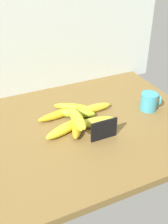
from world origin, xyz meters
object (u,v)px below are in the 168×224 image
(banana_3, at_px, (72,107))
(chalkboard_sign, at_px, (104,130))
(banana_5, at_px, (75,113))
(banana_6, at_px, (95,108))
(coffee_mug, at_px, (149,101))
(banana_2, at_px, (58,115))
(banana_0, at_px, (96,122))
(banana_4, at_px, (78,126))
(banana_1, at_px, (65,128))
(banana_7, at_px, (78,118))
(banana_8, at_px, (76,118))

(banana_3, bearing_deg, chalkboard_sign, -82.66)
(banana_5, distance_m, banana_6, 0.10)
(coffee_mug, distance_m, banana_2, 0.42)
(chalkboard_sign, relative_size, banana_0, 0.66)
(chalkboard_sign, xyz_separation_m, banana_0, (0.01, 0.09, -0.02))
(chalkboard_sign, height_order, banana_2, chalkboard_sign)
(banana_4, bearing_deg, chalkboard_sign, -53.94)
(banana_1, bearing_deg, banana_3, 58.91)
(banana_3, xyz_separation_m, banana_7, (-0.04, -0.16, 0.05))
(banana_1, bearing_deg, banana_5, 47.96)
(coffee_mug, height_order, banana_6, coffee_mug)
(banana_1, bearing_deg, banana_0, -4.24)
(banana_3, bearing_deg, banana_1, -121.09)
(banana_7, bearing_deg, banana_0, 1.47)
(banana_8, bearing_deg, coffee_mug, 2.38)
(banana_3, bearing_deg, banana_2, -156.25)
(banana_3, relative_size, banana_7, 1.07)
(banana_2, height_order, banana_6, banana_6)
(banana_6, height_order, banana_7, banana_7)
(banana_0, height_order, banana_1, banana_1)
(coffee_mug, relative_size, banana_0, 0.54)
(banana_2, xyz_separation_m, banana_4, (0.04, -0.12, 0.00))
(banana_4, bearing_deg, banana_8, -161.32)
(banana_5, bearing_deg, coffee_mug, -13.68)
(banana_2, relative_size, banana_6, 1.15)
(banana_3, distance_m, banana_6, 0.10)
(banana_7, distance_m, banana_8, 0.01)
(banana_3, bearing_deg, banana_0, -75.14)
(chalkboard_sign, xyz_separation_m, banana_7, (-0.07, 0.09, 0.02))
(coffee_mug, relative_size, banana_8, 0.53)
(banana_7, xyz_separation_m, banana_8, (-0.01, 0.00, -0.00))
(banana_3, distance_m, banana_5, 0.06)
(banana_5, height_order, banana_6, banana_5)
(chalkboard_sign, distance_m, banana_0, 0.09)
(coffee_mug, distance_m, banana_1, 0.41)
(banana_5, relative_size, banana_7, 1.15)
(banana_3, distance_m, banana_7, 0.17)
(coffee_mug, xyz_separation_m, banana_7, (-0.36, -0.02, 0.02))
(banana_4, height_order, banana_6, banana_4)
(banana_2, distance_m, banana_6, 0.17)
(banana_0, bearing_deg, banana_2, 135.02)
(banana_2, distance_m, banana_7, 0.14)
(banana_0, height_order, banana_7, banana_7)
(banana_0, bearing_deg, chalkboard_sign, -96.72)
(coffee_mug, xyz_separation_m, banana_3, (-0.32, 0.14, -0.02))
(chalkboard_sign, relative_size, banana_7, 0.71)
(banana_3, height_order, banana_4, banana_4)
(banana_5, height_order, banana_8, banana_8)
(banana_6, bearing_deg, banana_8, -143.43)
(chalkboard_sign, relative_size, banana_6, 0.69)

